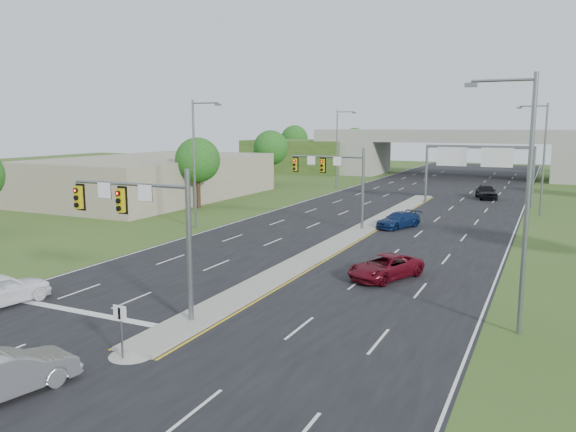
# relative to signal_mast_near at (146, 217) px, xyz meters

# --- Properties ---
(ground) EXTENTS (240.00, 240.00, 0.00)m
(ground) POSITION_rel_signal_mast_near_xyz_m (2.26, 0.07, -4.73)
(ground) COLOR #334F1C
(ground) RESTS_ON ground
(road) EXTENTS (24.00, 160.00, 0.02)m
(road) POSITION_rel_signal_mast_near_xyz_m (2.26, 35.07, -4.72)
(road) COLOR black
(road) RESTS_ON ground
(median) EXTENTS (2.00, 54.00, 0.16)m
(median) POSITION_rel_signal_mast_near_xyz_m (2.26, 23.07, -4.63)
(median) COLOR gray
(median) RESTS_ON road
(median_nose) EXTENTS (2.00, 2.00, 0.16)m
(median_nose) POSITION_rel_signal_mast_near_xyz_m (2.26, -3.93, -4.63)
(median_nose) COLOR gray
(median_nose) RESTS_ON road
(lane_markings) EXTENTS (23.72, 160.00, 0.01)m
(lane_markings) POSITION_rel_signal_mast_near_xyz_m (1.66, 28.99, -4.70)
(lane_markings) COLOR gold
(lane_markings) RESTS_ON road
(signal_mast_near) EXTENTS (6.62, 0.60, 7.00)m
(signal_mast_near) POSITION_rel_signal_mast_near_xyz_m (0.00, 0.00, 0.00)
(signal_mast_near) COLOR slate
(signal_mast_near) RESTS_ON ground
(signal_mast_far) EXTENTS (6.62, 0.60, 7.00)m
(signal_mast_far) POSITION_rel_signal_mast_near_xyz_m (0.00, 25.00, 0.00)
(signal_mast_far) COLOR slate
(signal_mast_far) RESTS_ON ground
(keep_right_sign) EXTENTS (0.60, 0.13, 2.20)m
(keep_right_sign) POSITION_rel_signal_mast_near_xyz_m (2.26, -4.45, -3.21)
(keep_right_sign) COLOR slate
(keep_right_sign) RESTS_ON ground
(sign_gantry) EXTENTS (11.58, 0.44, 6.67)m
(sign_gantry) POSITION_rel_signal_mast_near_xyz_m (8.95, 44.99, 0.51)
(sign_gantry) COLOR slate
(sign_gantry) RESTS_ON ground
(overpass) EXTENTS (80.00, 14.00, 8.10)m
(overpass) POSITION_rel_signal_mast_near_xyz_m (2.26, 80.07, -1.17)
(overpass) COLOR gray
(overpass) RESTS_ON ground
(lightpole_l_mid) EXTENTS (2.85, 0.25, 11.00)m
(lightpole_l_mid) POSITION_rel_signal_mast_near_xyz_m (-11.03, 20.07, 1.38)
(lightpole_l_mid) COLOR slate
(lightpole_l_mid) RESTS_ON ground
(lightpole_l_far) EXTENTS (2.85, 0.25, 11.00)m
(lightpole_l_far) POSITION_rel_signal_mast_near_xyz_m (-11.03, 55.07, 1.38)
(lightpole_l_far) COLOR slate
(lightpole_l_far) RESTS_ON ground
(lightpole_r_near) EXTENTS (2.85, 0.25, 11.00)m
(lightpole_r_near) POSITION_rel_signal_mast_near_xyz_m (15.56, 5.07, 1.38)
(lightpole_r_near) COLOR slate
(lightpole_r_near) RESTS_ON ground
(lightpole_r_far) EXTENTS (2.85, 0.25, 11.00)m
(lightpole_r_far) POSITION_rel_signal_mast_near_xyz_m (15.56, 40.07, 1.38)
(lightpole_r_far) COLOR slate
(lightpole_r_far) RESTS_ON ground
(tree_l_near) EXTENTS (4.80, 4.80, 7.60)m
(tree_l_near) POSITION_rel_signal_mast_near_xyz_m (-17.74, 30.07, 0.45)
(tree_l_near) COLOR #382316
(tree_l_near) RESTS_ON ground
(tree_l_mid) EXTENTS (5.20, 5.20, 8.12)m
(tree_l_mid) POSITION_rel_signal_mast_near_xyz_m (-21.74, 55.07, 0.78)
(tree_l_mid) COLOR #382316
(tree_l_mid) RESTS_ON ground
(tree_back_a) EXTENTS (6.00, 6.00, 8.85)m
(tree_back_a) POSITION_rel_signal_mast_near_xyz_m (-35.74, 94.07, 1.11)
(tree_back_a) COLOR #382316
(tree_back_a) RESTS_ON ground
(tree_back_b) EXTENTS (5.60, 5.60, 8.32)m
(tree_back_b) POSITION_rel_signal_mast_near_xyz_m (-21.74, 94.07, 0.78)
(tree_back_b) COLOR #382316
(tree_back_b) RESTS_ON ground
(commercial_building) EXTENTS (18.00, 30.00, 5.00)m
(commercial_building) POSITION_rel_signal_mast_near_xyz_m (-27.74, 35.07, -2.23)
(commercial_building) COLOR gray
(commercial_building) RESTS_ON ground
(car_white) EXTENTS (2.66, 5.07, 1.65)m
(car_white) POSITION_rel_signal_mast_near_xyz_m (-7.71, -1.93, -3.88)
(car_white) COLOR white
(car_white) RESTS_ON road
(car_silver) EXTENTS (2.69, 4.88, 1.52)m
(car_silver) POSITION_rel_signal_mast_near_xyz_m (0.76, -8.28, -3.94)
(car_silver) COLOR gray
(car_silver) RESTS_ON road
(car_far_a) EXTENTS (4.10, 5.50, 1.39)m
(car_far_a) POSITION_rel_signal_mast_near_xyz_m (8.16, 11.14, -4.01)
(car_far_a) COLOR #590814
(car_far_a) RESTS_ON road
(car_far_b) EXTENTS (3.61, 5.06, 1.36)m
(car_far_b) POSITION_rel_signal_mast_near_xyz_m (4.73, 27.67, -4.03)
(car_far_b) COLOR #0C1E4A
(car_far_b) RESTS_ON road
(car_far_c) EXTENTS (3.34, 5.42, 1.72)m
(car_far_c) POSITION_rel_signal_mast_near_xyz_m (9.47, 51.59, -3.84)
(car_far_c) COLOR black
(car_far_c) RESTS_ON road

